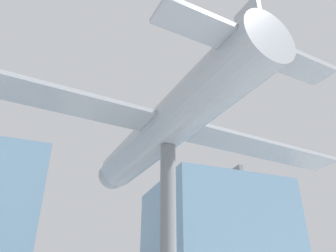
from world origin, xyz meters
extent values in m
cube|color=#60849E|center=(10.07, 14.42, 5.23)|extent=(10.81, 10.30, 10.46)
cube|color=slate|center=(10.07, 14.42, 10.76)|extent=(0.36, 9.79, 0.60)
cylinder|color=slate|center=(0.00, 0.00, 3.56)|extent=(0.63, 0.63, 7.11)
cylinder|color=#93999E|center=(0.00, 0.00, 8.09)|extent=(3.45, 12.90, 1.96)
cube|color=#93999E|center=(0.00, 0.00, 8.09)|extent=(20.51, 4.15, 0.18)
cube|color=#93999E|center=(0.66, -5.58, 8.24)|extent=(6.61, 1.76, 0.18)
cube|color=#93999E|center=(0.66, -5.58, 9.13)|extent=(0.31, 1.11, 1.69)
cone|color=#93999E|center=(-0.82, 6.93, 8.09)|extent=(1.79, 1.38, 1.66)
sphere|color=black|center=(-0.91, 7.70, 8.09)|extent=(0.44, 0.44, 0.44)
camera|label=1|loc=(-4.57, -11.94, 1.39)|focal=35.00mm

